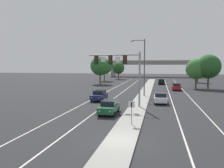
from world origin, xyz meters
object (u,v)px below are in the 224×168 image
street_lamp_median (143,64)px  overhead_signal_mast (121,66)px  car_receding_black (161,81)px  tree_far_left_b (100,66)px  median_sign_post (132,109)px  tree_far_right_a (196,69)px  car_oncoming_green (109,107)px  tree_far_right_b (209,67)px  car_receding_red (176,87)px  tree_far_left_a (104,67)px  tree_far_left_c (119,68)px  car_receding_white (160,98)px  tree_far_right_c (198,70)px  car_oncoming_navy (99,95)px

street_lamp_median → overhead_signal_mast: bearing=-101.1°
car_receding_black → tree_far_left_b: (-17.68, -2.58, 4.52)m
median_sign_post → tree_far_right_a: tree_far_right_a is taller
car_oncoming_green → tree_far_right_b: 35.96m
car_receding_red → tree_far_left_a: size_ratio=0.59×
tree_far_right_b → overhead_signal_mast: bearing=-120.9°
street_lamp_median → tree_far_left_c: (-12.88, 48.00, -1.41)m
car_oncoming_green → car_receding_red: same height
car_receding_white → tree_far_right_a: size_ratio=0.63×
street_lamp_median → tree_far_right_c: bearing=67.6°
car_receding_red → car_receding_black: same height
car_oncoming_navy → car_oncoming_green: bearing=-68.8°
overhead_signal_mast → car_receding_white: size_ratio=1.60×
tree_far_right_b → car_receding_red: bearing=-150.3°
overhead_signal_mast → car_oncoming_navy: overhead_signal_mast is taller
car_receding_red → car_oncoming_navy: bearing=-126.4°
tree_far_right_b → car_receding_white: bearing=-115.9°
car_oncoming_green → car_oncoming_navy: size_ratio=1.00×
overhead_signal_mast → tree_far_right_b: size_ratio=0.90×
overhead_signal_mast → tree_far_left_a: (-13.78, 47.70, -0.52)m
street_lamp_median → tree_far_left_b: size_ratio=1.22×
street_lamp_median → tree_far_left_c: street_lamp_median is taller
tree_far_right_b → tree_far_left_c: tree_far_right_b is taller
car_receding_red → tree_far_left_a: (-22.46, 24.98, 4.15)m
car_oncoming_green → tree_far_right_a: bearing=66.1°
tree_far_right_c → tree_far_right_b: tree_far_right_b is taller
median_sign_post → overhead_signal_mast: bearing=105.1°
median_sign_post → street_lamp_median: 20.56m
tree_far_right_c → tree_far_left_c: tree_far_left_c is taller
car_receding_black → car_receding_white: bearing=-90.7°
car_oncoming_navy → tree_far_left_c: tree_far_left_c is taller
tree_far_right_a → tree_far_left_a: size_ratio=0.93×
car_receding_black → tree_far_left_c: bearing=127.9°
car_oncoming_navy → tree_far_right_a: bearing=51.5°
tree_far_right_c → tree_far_left_b: 31.11m
car_oncoming_green → tree_far_left_c: bearing=99.0°
car_oncoming_green → tree_far_right_a: size_ratio=0.63×
car_oncoming_navy → tree_far_right_b: size_ratio=0.56×
overhead_signal_mast → car_oncoming_green: (-0.67, -4.48, -4.67)m
tree_far_right_c → tree_far_left_a: tree_far_left_a is taller
tree_far_right_b → tree_far_left_b: size_ratio=0.98×
street_lamp_median → car_receding_white: size_ratio=2.22×
car_receding_red → tree_far_left_c: size_ratio=0.67×
median_sign_post → tree_far_left_a: size_ratio=0.29×
street_lamp_median → car_receding_black: street_lamp_median is taller
tree_far_right_b → median_sign_post: bearing=-110.7°
car_receding_red → tree_far_right_b: 9.70m
tree_far_right_c → tree_far_left_b: bearing=-158.6°
median_sign_post → car_oncoming_navy: bearing=115.7°
car_receding_red → street_lamp_median: bearing=-119.0°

